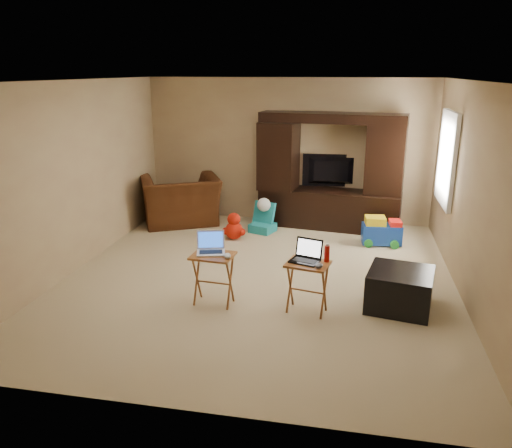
% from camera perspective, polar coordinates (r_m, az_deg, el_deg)
% --- Properties ---
extents(floor, '(5.50, 5.50, 0.00)m').
position_cam_1_polar(floor, '(6.61, 0.33, -6.13)').
color(floor, beige).
rests_on(floor, ground).
extents(ceiling, '(5.50, 5.50, 0.00)m').
position_cam_1_polar(ceiling, '(6.07, 0.37, 16.08)').
color(ceiling, silver).
rests_on(ceiling, ground).
extents(wall_back, '(5.00, 0.00, 5.00)m').
position_cam_1_polar(wall_back, '(8.89, 3.65, 8.32)').
color(wall_back, tan).
rests_on(wall_back, ground).
extents(wall_front, '(5.00, 0.00, 5.00)m').
position_cam_1_polar(wall_front, '(3.67, -7.60, -4.87)').
color(wall_front, tan).
rests_on(wall_front, ground).
extents(wall_left, '(0.00, 5.50, 5.50)m').
position_cam_1_polar(wall_left, '(7.11, -19.95, 5.07)').
color(wall_left, tan).
rests_on(wall_left, ground).
extents(wall_right, '(0.00, 5.50, 5.50)m').
position_cam_1_polar(wall_right, '(6.28, 23.43, 3.17)').
color(wall_right, tan).
rests_on(wall_right, ground).
extents(window_pane, '(0.00, 1.20, 1.20)m').
position_cam_1_polar(window_pane, '(7.74, 21.12, 7.00)').
color(window_pane, white).
rests_on(window_pane, ground).
extents(window_frame, '(0.06, 1.14, 1.34)m').
position_cam_1_polar(window_frame, '(7.73, 20.97, 7.01)').
color(window_frame, white).
rests_on(window_frame, ground).
extents(entertainment_center, '(2.44, 0.91, 1.95)m').
position_cam_1_polar(entertainment_center, '(8.56, 8.51, 5.94)').
color(entertainment_center, black).
rests_on(entertainment_center, floor).
extents(television, '(1.00, 0.20, 0.57)m').
position_cam_1_polar(television, '(8.79, 8.57, 5.98)').
color(television, black).
rests_on(television, entertainment_center).
extents(recliner, '(1.68, 1.61, 0.85)m').
position_cam_1_polar(recliner, '(8.91, -8.66, 2.74)').
color(recliner, '#4A240F').
rests_on(recliner, floor).
extents(child_rocker, '(0.49, 0.53, 0.50)m').
position_cam_1_polar(child_rocker, '(8.36, 0.77, 0.73)').
color(child_rocker, teal).
rests_on(child_rocker, floor).
extents(plush_toy, '(0.40, 0.33, 0.44)m').
position_cam_1_polar(plush_toy, '(8.02, -2.54, -0.22)').
color(plush_toy, red).
rests_on(plush_toy, floor).
extents(push_toy, '(0.65, 0.49, 0.46)m').
position_cam_1_polar(push_toy, '(8.00, 14.17, -0.73)').
color(push_toy, '#1743B9').
rests_on(push_toy, floor).
extents(ottoman, '(0.82, 0.82, 0.45)m').
position_cam_1_polar(ottoman, '(5.97, 16.11, -7.19)').
color(ottoman, black).
rests_on(ottoman, floor).
extents(tray_table_left, '(0.50, 0.41, 0.61)m').
position_cam_1_polar(tray_table_left, '(5.81, -4.89, -6.32)').
color(tray_table_left, '#975824').
rests_on(tray_table_left, floor).
extents(tray_table_right, '(0.52, 0.45, 0.59)m').
position_cam_1_polar(tray_table_right, '(5.63, 5.87, -7.24)').
color(tray_table_right, '#985124').
rests_on(tray_table_right, floor).
extents(laptop_left, '(0.38, 0.34, 0.24)m').
position_cam_1_polar(laptop_left, '(5.69, -5.21, -2.25)').
color(laptop_left, silver).
rests_on(laptop_left, tray_table_left).
extents(laptop_right, '(0.37, 0.34, 0.24)m').
position_cam_1_polar(laptop_right, '(5.50, 5.60, -3.18)').
color(laptop_right, black).
rests_on(laptop_right, tray_table_right).
extents(mouse_left, '(0.11, 0.14, 0.05)m').
position_cam_1_polar(mouse_left, '(5.58, -3.29, -3.65)').
color(mouse_left, silver).
rests_on(mouse_left, tray_table_left).
extents(mouse_right, '(0.10, 0.13, 0.05)m').
position_cam_1_polar(mouse_right, '(5.39, 7.23, -4.75)').
color(mouse_right, '#403F44').
rests_on(mouse_right, tray_table_right).
extents(water_bottle, '(0.06, 0.06, 0.18)m').
position_cam_1_polar(water_bottle, '(5.55, 8.11, -3.39)').
color(water_bottle, red).
rests_on(water_bottle, tray_table_right).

